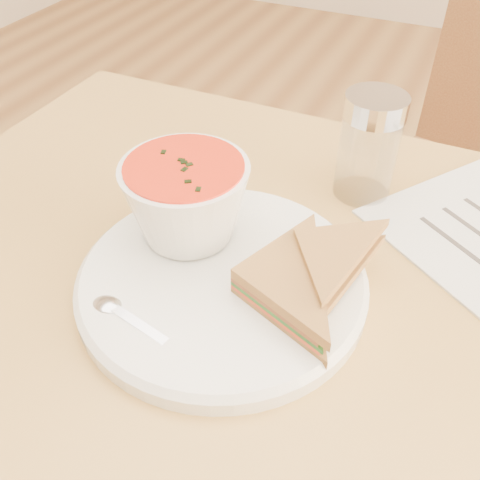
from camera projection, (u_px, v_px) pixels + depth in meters
The scene contains 8 objects.
dining_table at pixel (289, 480), 0.76m from camera, with size 1.00×0.70×0.75m, color #A46E33, non-canonical shape.
chair_far at pixel (473, 203), 1.08m from camera, with size 0.42×0.42×0.94m, color brown, non-canonical shape.
plate at pixel (222, 282), 0.52m from camera, with size 0.28×0.28×0.02m, color white, non-canonical shape.
soup_bowl at pixel (187, 204), 0.53m from camera, with size 0.13×0.13×0.09m, color white, non-canonical shape.
sandwich_half_a at pixel (231, 283), 0.49m from camera, with size 0.11×0.11×0.03m, color #AF7D3E, non-canonical shape.
sandwich_half_b at pixel (293, 241), 0.52m from camera, with size 0.10×0.10×0.03m, color #AF7D3E, non-canonical shape.
spoon at pixel (143, 328), 0.46m from camera, with size 0.15×0.03×0.01m, color silver, non-canonical shape.
condiment_shaker at pixel (369, 147), 0.60m from camera, with size 0.07×0.07×0.12m, color silver, non-canonical shape.
Camera 1 is at (0.08, -0.34, 1.13)m, focal length 40.00 mm.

